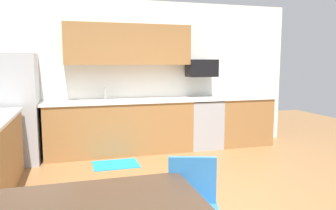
# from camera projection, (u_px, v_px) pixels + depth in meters

# --- Properties ---
(ground_plane) EXTENTS (12.00, 12.00, 0.00)m
(ground_plane) POSITION_uv_depth(u_px,v_px,m) (193.00, 202.00, 3.77)
(ground_plane) COLOR olive
(wall_back) EXTENTS (5.80, 0.10, 2.70)m
(wall_back) POSITION_uv_depth(u_px,v_px,m) (143.00, 75.00, 6.12)
(wall_back) COLOR silver
(wall_back) RESTS_ON ground
(cabinet_run_back) EXTENTS (2.52, 0.60, 0.90)m
(cabinet_run_back) POSITION_uv_depth(u_px,v_px,m) (120.00, 128.00, 5.77)
(cabinet_run_back) COLOR olive
(cabinet_run_back) RESTS_ON ground
(cabinet_run_back_right) EXTENTS (1.03, 0.60, 0.90)m
(cabinet_run_back_right) POSITION_uv_depth(u_px,v_px,m) (242.00, 121.00, 6.43)
(cabinet_run_back_right) COLOR olive
(cabinet_run_back_right) RESTS_ON ground
(countertop_back) EXTENTS (4.80, 0.64, 0.04)m
(countertop_back) POSITION_uv_depth(u_px,v_px,m) (147.00, 100.00, 5.85)
(countertop_back) COLOR silver
(countertop_back) RESTS_ON cabinet_run_back
(upper_cabinets_back) EXTENTS (2.20, 0.34, 0.70)m
(upper_cabinets_back) POSITION_uv_depth(u_px,v_px,m) (128.00, 45.00, 5.76)
(upper_cabinets_back) COLOR olive
(refrigerator) EXTENTS (0.76, 0.70, 1.73)m
(refrigerator) POSITION_uv_depth(u_px,v_px,m) (13.00, 109.00, 5.17)
(refrigerator) COLOR #9EA0A5
(refrigerator) RESTS_ON ground
(oven_range) EXTENTS (0.60, 0.60, 0.91)m
(oven_range) POSITION_uv_depth(u_px,v_px,m) (203.00, 123.00, 6.20)
(oven_range) COLOR #999BA0
(oven_range) RESTS_ON ground
(microwave) EXTENTS (0.54, 0.36, 0.32)m
(microwave) POSITION_uv_depth(u_px,v_px,m) (202.00, 68.00, 6.17)
(microwave) COLOR black
(sink_basin) EXTENTS (0.48, 0.40, 0.14)m
(sink_basin) POSITION_uv_depth(u_px,v_px,m) (106.00, 104.00, 5.65)
(sink_basin) COLOR #A5A8AD
(sink_basin) RESTS_ON countertop_back
(sink_faucet) EXTENTS (0.02, 0.02, 0.24)m
(sink_faucet) POSITION_uv_depth(u_px,v_px,m) (105.00, 94.00, 5.80)
(sink_faucet) COLOR #B2B5BA
(sink_faucet) RESTS_ON countertop_back
(chair_near_table) EXTENTS (0.50, 0.50, 0.85)m
(chair_near_table) POSITION_uv_depth(u_px,v_px,m) (193.00, 205.00, 2.53)
(chair_near_table) COLOR #2D72B7
(chair_near_table) RESTS_ON ground
(floor_mat) EXTENTS (0.70, 0.50, 0.01)m
(floor_mat) POSITION_uv_depth(u_px,v_px,m) (116.00, 164.00, 5.16)
(floor_mat) COLOR #198CBF
(floor_mat) RESTS_ON ground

